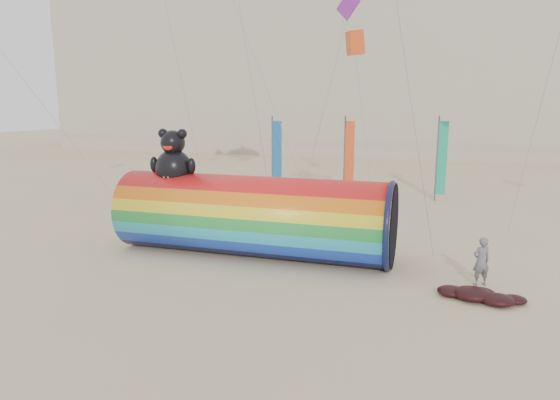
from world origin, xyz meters
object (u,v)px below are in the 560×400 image
(windsock_assembly, at_px, (253,214))
(kite_handler, at_px, (481,261))
(fabric_bundle, at_px, (479,295))
(hotel_building, at_px, (294,68))

(windsock_assembly, bearing_deg, kite_handler, -5.97)
(windsock_assembly, relative_size, kite_handler, 6.60)
(kite_handler, distance_m, fabric_bundle, 1.56)
(hotel_building, bearing_deg, fabric_bundle, -67.12)
(hotel_building, relative_size, windsock_assembly, 5.53)
(windsock_assembly, distance_m, fabric_bundle, 8.75)
(hotel_building, relative_size, kite_handler, 36.51)
(kite_handler, bearing_deg, windsock_assembly, -33.51)
(windsock_assembly, xyz_separation_m, kite_handler, (8.41, -0.88, -0.84))
(kite_handler, bearing_deg, fabric_bundle, 58.35)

